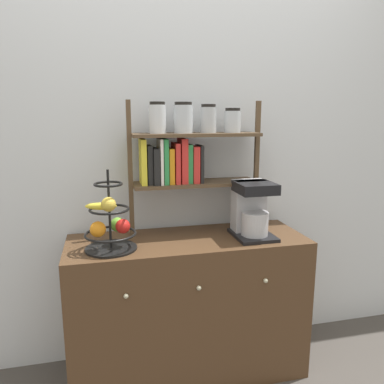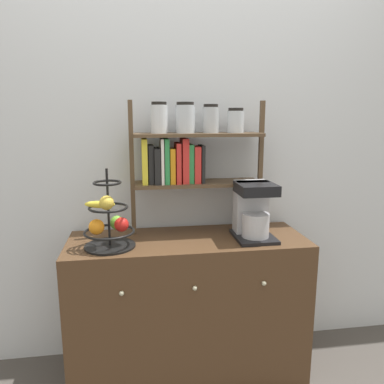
% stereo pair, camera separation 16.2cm
% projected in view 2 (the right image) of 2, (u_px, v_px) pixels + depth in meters
% --- Properties ---
extents(wall_back, '(7.00, 0.05, 2.60)m').
position_uv_depth(wall_back, '(181.00, 140.00, 2.17)').
color(wall_back, silver).
rests_on(wall_back, ground_plane).
extents(sideboard, '(1.27, 0.48, 0.79)m').
position_uv_depth(sideboard, '(188.00, 306.00, 2.09)').
color(sideboard, '#4C331E').
rests_on(sideboard, ground_plane).
extents(coffee_maker, '(0.21, 0.26, 0.30)m').
position_uv_depth(coffee_maker, '(253.00, 210.00, 2.01)').
color(coffee_maker, black).
rests_on(coffee_maker, sideboard).
extents(fruit_stand, '(0.25, 0.25, 0.40)m').
position_uv_depth(fruit_stand, '(109.00, 222.00, 1.85)').
color(fruit_stand, black).
rests_on(fruit_stand, sideboard).
extents(shelf_hutch, '(0.74, 0.20, 0.73)m').
position_uv_depth(shelf_hutch, '(186.00, 151.00, 2.04)').
color(shelf_hutch, brown).
rests_on(shelf_hutch, sideboard).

